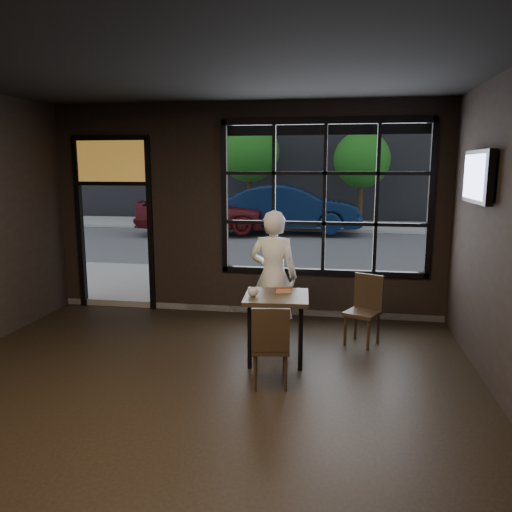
% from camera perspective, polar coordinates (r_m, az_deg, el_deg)
% --- Properties ---
extents(floor, '(6.00, 7.00, 0.02)m').
position_cam_1_polar(floor, '(4.75, -9.72, -18.61)').
color(floor, black).
rests_on(floor, ground).
extents(ceiling, '(6.00, 7.00, 0.02)m').
position_cam_1_polar(ceiling, '(4.27, -11.13, 22.78)').
color(ceiling, black).
rests_on(ceiling, ground).
extents(window_frame, '(3.06, 0.12, 2.28)m').
position_cam_1_polar(window_frame, '(7.43, 7.82, 6.52)').
color(window_frame, black).
rests_on(window_frame, ground).
extents(stained_transom, '(1.20, 0.06, 0.70)m').
position_cam_1_polar(stained_transom, '(8.21, -16.17, 10.41)').
color(stained_transom, orange).
rests_on(stained_transom, ground).
extents(street_asphalt, '(60.00, 41.00, 0.04)m').
position_cam_1_polar(street_asphalt, '(28.04, 6.64, 5.50)').
color(street_asphalt, '#545456').
rests_on(street_asphalt, ground).
extents(building_across, '(28.00, 12.00, 15.00)m').
position_cam_1_polar(building_across, '(27.45, 6.86, 21.16)').
color(building_across, '#5B5956').
rests_on(building_across, ground).
extents(cafe_table, '(0.79, 0.79, 0.80)m').
position_cam_1_polar(cafe_table, '(5.93, 2.34, -8.16)').
color(cafe_table, '#312416').
rests_on(cafe_table, floor).
extents(chair_near, '(0.43, 0.43, 0.88)m').
position_cam_1_polar(chair_near, '(5.26, 1.65, -10.10)').
color(chair_near, '#312416').
rests_on(chair_near, floor).
extents(chair_window, '(0.52, 0.52, 0.90)m').
position_cam_1_polar(chair_window, '(6.55, 12.07, -6.15)').
color(chair_window, '#312416').
rests_on(chair_window, floor).
extents(man, '(0.66, 0.46, 1.72)m').
position_cam_1_polar(man, '(6.48, 1.99, -2.33)').
color(man, white).
rests_on(man, floor).
extents(hotdog, '(0.21, 0.13, 0.06)m').
position_cam_1_polar(hotdog, '(5.92, 3.14, -3.92)').
color(hotdog, tan).
rests_on(hotdog, cafe_table).
extents(cup, '(0.13, 0.13, 0.10)m').
position_cam_1_polar(cup, '(5.74, -0.34, -4.16)').
color(cup, silver).
rests_on(cup, cafe_table).
extents(tv, '(0.11, 1.00, 0.58)m').
position_cam_1_polar(tv, '(6.10, 24.05, 8.27)').
color(tv, black).
rests_on(tv, wall_right).
extents(navy_car, '(4.77, 1.86, 1.55)m').
position_cam_1_polar(navy_car, '(16.84, 3.88, 5.47)').
color(navy_car, '#081632').
rests_on(navy_car, street_asphalt).
extents(maroon_car, '(4.47, 2.32, 1.45)m').
position_cam_1_polar(maroon_car, '(16.65, -6.26, 5.22)').
color(maroon_car, '#521115').
rests_on(maroon_car, street_asphalt).
extents(tree_left, '(2.32, 2.32, 3.96)m').
position_cam_1_polar(tree_left, '(19.63, -0.74, 11.75)').
color(tree_left, '#332114').
rests_on(tree_left, street_asphalt).
extents(tree_right, '(2.08, 2.08, 3.54)m').
position_cam_1_polar(tree_right, '(19.13, 12.01, 10.70)').
color(tree_right, '#332114').
rests_on(tree_right, street_asphalt).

